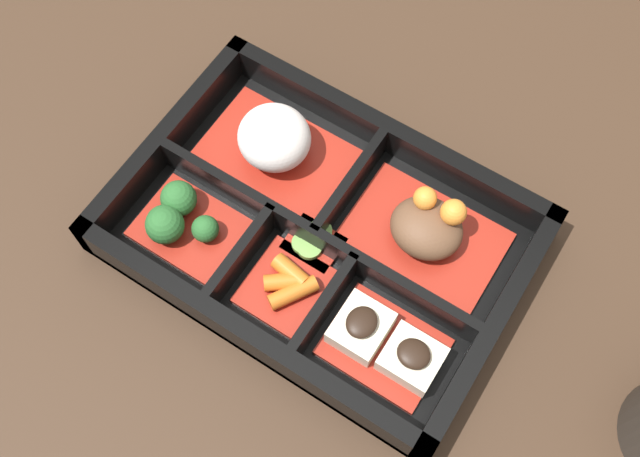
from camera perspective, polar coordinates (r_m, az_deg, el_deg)
ground_plane at (r=0.62m, az=0.00°, el=-0.97°), size 3.00×3.00×0.00m
bento_base at (r=0.62m, az=0.00°, el=-0.78°), size 0.32×0.22×0.01m
bento_rim at (r=0.60m, az=-0.16°, el=-0.38°), size 0.32×0.22×0.04m
bowl_rice at (r=0.63m, az=-3.47°, el=6.61°), size 0.13×0.09×0.06m
bowl_stew at (r=0.60m, az=8.14°, el=-0.06°), size 0.13×0.09×0.05m
bowl_greens at (r=0.61m, az=-10.83°, el=0.61°), size 0.09×0.07×0.04m
bowl_carrots at (r=0.59m, az=-2.49°, el=-4.31°), size 0.06×0.07×0.02m
bowl_tofu at (r=0.57m, az=4.98°, el=-8.72°), size 0.09×0.07×0.03m
bowl_pickles at (r=0.61m, az=-0.54°, el=-1.13°), size 0.04×0.04×0.01m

